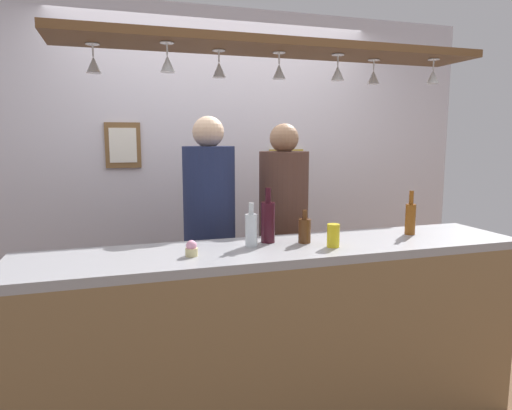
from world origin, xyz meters
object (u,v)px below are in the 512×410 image
(bottle_soda_clear, at_px, (251,229))
(drink_can, at_px, (333,236))
(cupcake, at_px, (191,249))
(picture_frame_caricature, at_px, (123,145))
(person_left_navy_shirt, at_px, (210,221))
(bottle_beer_brown_stubby, at_px, (305,230))
(bottle_beer_amber_tall, at_px, (410,218))
(bottle_wine_dark_red, at_px, (268,221))
(person_right_brown_shirt, at_px, (283,221))
(picture_frame_lower_pair, at_px, (286,160))

(bottle_soda_clear, height_order, drink_can, bottle_soda_clear)
(cupcake, xyz_separation_m, picture_frame_caricature, (-0.26, 1.46, 0.48))
(person_left_navy_shirt, height_order, bottle_beer_brown_stubby, person_left_navy_shirt)
(bottle_soda_clear, height_order, cupcake, bottle_soda_clear)
(person_left_navy_shirt, distance_m, cupcake, 0.82)
(drink_can, bearing_deg, bottle_soda_clear, 159.57)
(bottle_beer_amber_tall, bearing_deg, person_left_navy_shirt, 147.98)
(person_left_navy_shirt, relative_size, cupcake, 22.13)
(bottle_wine_dark_red, relative_size, drink_can, 2.46)
(person_right_brown_shirt, distance_m, drink_can, 0.82)
(person_right_brown_shirt, relative_size, bottle_beer_brown_stubby, 9.36)
(person_left_navy_shirt, bearing_deg, drink_can, -59.24)
(bottle_beer_brown_stubby, height_order, picture_frame_lower_pair, picture_frame_lower_pair)
(person_left_navy_shirt, xyz_separation_m, bottle_soda_clear, (0.09, -0.67, 0.07))
(bottle_beer_brown_stubby, bearing_deg, bottle_wine_dark_red, 159.21)
(picture_frame_lower_pair, bearing_deg, picture_frame_caricature, 180.00)
(picture_frame_lower_pair, bearing_deg, drink_can, -101.96)
(bottle_beer_amber_tall, relative_size, bottle_wine_dark_red, 0.87)
(person_right_brown_shirt, xyz_separation_m, bottle_beer_brown_stubby, (-0.14, -0.68, 0.08))
(person_right_brown_shirt, relative_size, bottle_wine_dark_red, 5.61)
(bottle_beer_amber_tall, bearing_deg, bottle_wine_dark_red, 176.36)
(picture_frame_lower_pair, bearing_deg, cupcake, -125.76)
(drink_can, bearing_deg, picture_frame_caricature, 123.70)
(bottle_beer_brown_stubby, bearing_deg, bottle_beer_amber_tall, 1.28)
(drink_can, bearing_deg, bottle_beer_amber_tall, 14.59)
(picture_frame_caricature, bearing_deg, bottle_soda_clear, -66.08)
(drink_can, relative_size, picture_frame_caricature, 0.36)
(cupcake, bearing_deg, bottle_beer_brown_stubby, 8.94)
(person_right_brown_shirt, xyz_separation_m, bottle_soda_clear, (-0.44, -0.67, 0.10))
(picture_frame_lower_pair, relative_size, picture_frame_caricature, 0.88)
(bottle_beer_brown_stubby, distance_m, picture_frame_caricature, 1.69)
(picture_frame_caricature, bearing_deg, person_left_navy_shirt, -53.03)
(cupcake, bearing_deg, picture_frame_lower_pair, 54.24)
(bottle_beer_amber_tall, distance_m, bottle_wine_dark_red, 0.87)
(person_left_navy_shirt, height_order, picture_frame_lower_pair, person_left_navy_shirt)
(bottle_beer_amber_tall, relative_size, drink_can, 2.13)
(person_left_navy_shirt, distance_m, picture_frame_caricature, 0.98)
(bottle_soda_clear, height_order, picture_frame_caricature, picture_frame_caricature)
(bottle_wine_dark_red, distance_m, picture_frame_caricature, 1.53)
(person_right_brown_shirt, bearing_deg, bottle_soda_clear, -123.16)
(bottle_soda_clear, xyz_separation_m, picture_frame_lower_pair, (0.72, 1.35, 0.29))
(bottle_wine_dark_red, bearing_deg, person_right_brown_shirt, 62.04)
(bottle_wine_dark_red, bearing_deg, drink_can, -35.48)
(bottle_wine_dark_red, xyz_separation_m, picture_frame_caricature, (-0.71, 1.29, 0.39))
(bottle_beer_amber_tall, bearing_deg, picture_frame_caricature, 139.50)
(picture_frame_caricature, bearing_deg, drink_can, -56.30)
(bottle_beer_brown_stubby, xyz_separation_m, picture_frame_lower_pair, (0.42, 1.37, 0.31))
(bottle_beer_amber_tall, bearing_deg, picture_frame_lower_pair, 100.98)
(person_left_navy_shirt, bearing_deg, picture_frame_lower_pair, 40.31)
(bottle_beer_brown_stubby, distance_m, cupcake, 0.64)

